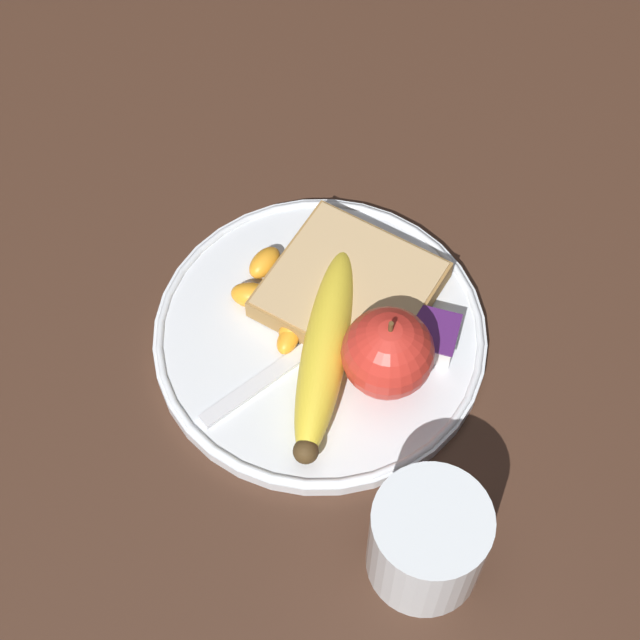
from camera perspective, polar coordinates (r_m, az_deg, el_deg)
ground_plane at (r=0.85m, az=0.00°, el=-1.10°), size 3.00×3.00×0.00m
plate at (r=0.84m, az=0.00°, el=-0.84°), size 0.26×0.26×0.01m
juice_glass at (r=0.74m, az=5.74°, el=-11.73°), size 0.08×0.08×0.09m
apple at (r=0.79m, az=3.64°, el=-1.78°), size 0.07×0.07×0.08m
banana at (r=0.81m, az=0.25°, el=-1.74°), size 0.05×0.19×0.03m
bread_slice at (r=0.84m, az=1.61°, el=1.64°), size 0.15×0.14×0.02m
fork at (r=0.83m, az=-0.01°, el=-1.10°), size 0.12×0.17×0.00m
jam_packet at (r=0.83m, az=5.71°, el=-0.79°), size 0.05×0.04×0.02m
orange_segment_0 at (r=0.84m, az=-3.62°, el=1.31°), size 0.04×0.02×0.02m
orange_segment_1 at (r=0.82m, az=-1.71°, el=-1.04°), size 0.02×0.03×0.01m
orange_segment_2 at (r=0.86m, az=-2.97°, el=3.08°), size 0.03×0.04×0.02m
orange_segment_3 at (r=0.83m, az=-1.29°, el=-0.42°), size 0.03×0.03×0.02m
orange_segment_4 at (r=0.85m, az=-0.71°, el=2.59°), size 0.02×0.03×0.02m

